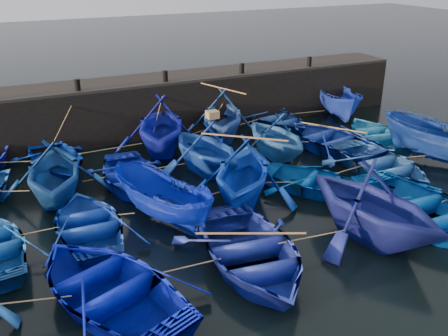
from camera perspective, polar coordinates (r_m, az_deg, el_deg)
name	(u,v)px	position (r m, az deg, el deg)	size (l,w,h in m)	color
ground	(266,223)	(16.45, 4.79, -6.23)	(120.00, 120.00, 0.00)	black
quay_wall	(161,105)	(24.92, -7.24, 7.17)	(26.00, 2.50, 2.50)	black
quay_top	(159,79)	(24.59, -7.39, 10.10)	(26.00, 2.50, 0.12)	black
bollard_1	(78,85)	(22.77, -16.40, 9.11)	(0.24, 0.24, 0.50)	black
bollard_2	(165,76)	(23.69, -6.73, 10.40)	(0.24, 0.24, 0.50)	black
bollard_3	(242,68)	(25.22, 2.05, 11.32)	(0.24, 0.24, 0.50)	black
bollard_4	(309,61)	(27.25, 9.73, 11.91)	(0.24, 0.24, 0.50)	black
boat_1	(55,160)	(21.20, -18.73, 0.89)	(3.11, 4.34, 0.90)	#052BA3
boat_2	(161,125)	(21.86, -7.23, 4.94)	(4.17, 4.84, 2.55)	#0C1599
boat_3	(222,114)	(23.38, -0.22, 6.17)	(3.95, 4.58, 2.41)	#234893
boat_4	(275,118)	(25.40, 5.87, 5.69)	(3.20, 4.48, 0.93)	navy
boat_5	(339,102)	(27.19, 13.01, 7.31)	(1.71, 4.55, 1.76)	#1934B4
boat_7	(54,169)	(18.31, -18.83, -0.15)	(3.89, 4.51, 2.38)	navy
boat_8	(130,175)	(19.00, -10.70, -0.82)	(3.13, 4.37, 0.91)	#122AC3
boat_9	(206,146)	(19.61, -2.09, 2.48)	(3.68, 4.27, 2.25)	#123EA5
boat_10	(276,135)	(21.30, 5.95, 3.82)	(3.38, 3.92, 2.06)	#2662AB
boat_11	(332,139)	(22.64, 12.25, 3.22)	(3.59, 5.02, 1.04)	navy
boat_12	(378,134)	(24.11, 17.16, 3.75)	(3.10, 4.33, 0.90)	#257ECC
boat_14	(89,224)	(15.97, -15.17, -6.17)	(3.08, 4.31, 0.89)	#0F339A
boat_15	(161,200)	(16.15, -7.18, -3.66)	(1.58, 4.20, 1.62)	#0419A0
boat_16	(243,170)	(17.26, 2.23, -0.27)	(3.90, 4.53, 2.38)	#0835CF
boat_17	(315,181)	(18.59, 10.37, -1.45)	(2.94, 4.11, 0.85)	#024AA4
boat_18	(381,163)	(20.62, 17.50, 0.55)	(3.40, 4.75, 0.99)	#245799
boat_19	(443,143)	(22.31, 23.75, 2.67)	(1.90, 5.04, 1.95)	navy
boat_21	(109,286)	(12.93, -13.00, -13.05)	(3.74, 5.23, 1.09)	#000A93
boat_22	(250,251)	(13.94, 3.04, -9.48)	(3.72, 5.20, 1.08)	navy
boat_23	(374,202)	(15.54, 16.72, -3.76)	(4.17, 4.84, 2.55)	navy
boat_24	(421,207)	(17.35, 21.63, -4.18)	(3.86, 5.40, 1.12)	#044EBD
wooden_crate	(212,115)	(19.32, -1.33, 6.12)	(0.45, 0.39, 0.28)	olive
mooring_ropes	(210,148)	(20.14, -1.63, 2.31)	(18.02, 11.86, 2.10)	tan
loose_oars	(265,137)	(18.83, 4.66, 3.57)	(9.81, 12.05, 1.43)	#99724C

